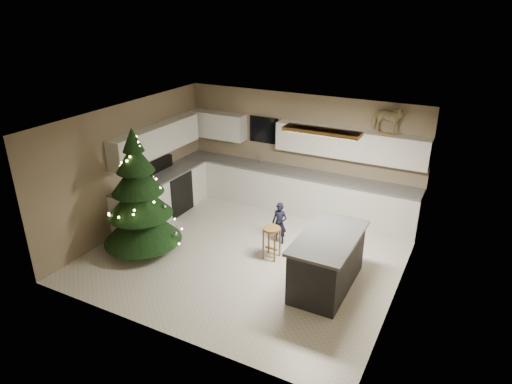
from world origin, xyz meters
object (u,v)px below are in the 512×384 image
(bar_stool, at_px, (272,235))
(christmas_tree, at_px, (139,203))
(rocking_horse, at_px, (387,119))
(island, at_px, (327,261))
(toddler, at_px, (280,223))

(bar_stool, relative_size, christmas_tree, 0.26)
(bar_stool, xyz_separation_m, rocking_horse, (1.40, 2.23, 1.83))
(island, height_order, christmas_tree, christmas_tree)
(island, distance_m, christmas_tree, 3.58)
(toddler, bearing_deg, rocking_horse, 47.36)
(bar_stool, height_order, toddler, toddler)
(bar_stool, height_order, rocking_horse, rocking_horse)
(bar_stool, relative_size, rocking_horse, 0.89)
(toddler, relative_size, rocking_horse, 1.22)
(island, xyz_separation_m, christmas_tree, (-3.51, -0.48, 0.52))
(toddler, bearing_deg, island, -36.48)
(island, distance_m, rocking_horse, 3.19)
(toddler, distance_m, rocking_horse, 2.91)
(island, distance_m, bar_stool, 1.26)
(christmas_tree, relative_size, rocking_horse, 3.47)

